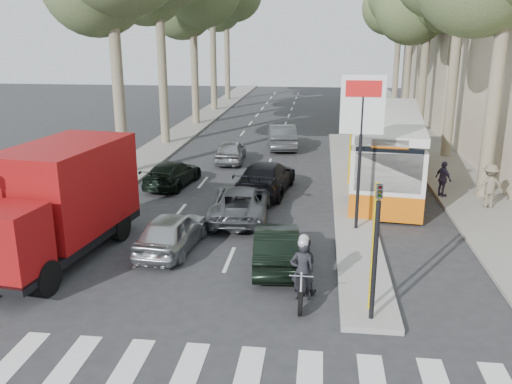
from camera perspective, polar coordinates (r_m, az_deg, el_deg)
ground at (r=15.51m, az=-0.74°, el=-10.21°), size 120.00×120.00×0.00m
sidewalk_right at (r=39.93m, az=16.53°, el=5.80°), size 3.20×70.00×0.12m
median_left at (r=43.43m, az=-6.43°, el=7.18°), size 2.40×64.00×0.12m
traffic_island at (r=25.71m, az=9.70°, el=0.68°), size 1.50×26.00×0.16m
building_far at (r=49.67m, az=23.77°, el=16.30°), size 11.00×20.00×16.00m
billboard at (r=19.07m, az=11.01°, el=6.32°), size 1.50×12.10×5.60m
traffic_light_island at (r=13.10m, az=12.60°, el=-3.90°), size 0.16×0.41×3.60m
silver_hatchback at (r=18.11m, az=-8.82°, el=-4.13°), size 1.92×3.97×1.31m
dark_hatchback at (r=16.78m, az=2.18°, el=-5.69°), size 1.65×3.96×1.27m
queue_car_a at (r=20.93m, az=-1.59°, el=-1.12°), size 2.37×4.75×1.29m
queue_car_b at (r=24.24m, az=1.04°, el=1.54°), size 2.60×5.21×1.46m
queue_car_c at (r=30.20m, az=-2.68°, el=4.31°), size 1.64×3.76×1.26m
queue_car_d at (r=33.96m, az=2.75°, el=5.88°), size 2.21×4.75×1.51m
queue_car_e at (r=25.72m, az=-8.79°, el=1.92°), size 2.21×4.31×1.19m
red_truck at (r=18.07m, az=-20.19°, el=-0.87°), size 3.33×6.97×3.58m
city_bus at (r=26.68m, az=13.78°, el=4.73°), size 4.23×12.94×3.35m
motorcycle at (r=14.78m, az=4.94°, el=-8.12°), size 0.77×2.14×1.82m
pedestrian_near at (r=24.73m, az=19.10°, el=1.32°), size 0.83×1.01×1.55m
pedestrian_far at (r=23.75m, az=23.36°, el=0.58°), size 1.23×0.69×1.80m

